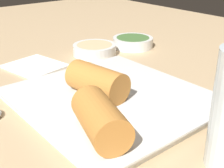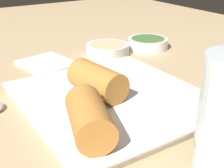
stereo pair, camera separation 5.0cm
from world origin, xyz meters
The scene contains 7 objects.
table_surface centered at (0.00, 0.00, 1.00)cm, with size 180.00×140.00×2.00cm.
serving_plate centered at (3.36, -0.59, 2.76)cm, with size 27.53×25.93×1.50cm.
roll_front_left centered at (1.49, -2.38, 5.79)cm, with size 10.28×5.83×4.59cm.
roll_front_right centered at (10.56, -8.46, 5.79)cm, with size 10.34×7.25×4.59cm.
dipping_bowl_near centered at (-17.55, 11.57, 3.28)cm, with size 9.52×9.52×2.35cm.
dipping_bowl_far centered at (-16.50, 22.12, 3.28)cm, with size 9.52×9.52×2.35cm.
napkin centered at (-18.37, -2.36, 2.30)cm, with size 12.18×10.93×0.60cm.
Camera 1 is at (36.07, -27.42, 23.90)cm, focal length 50.00 mm.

